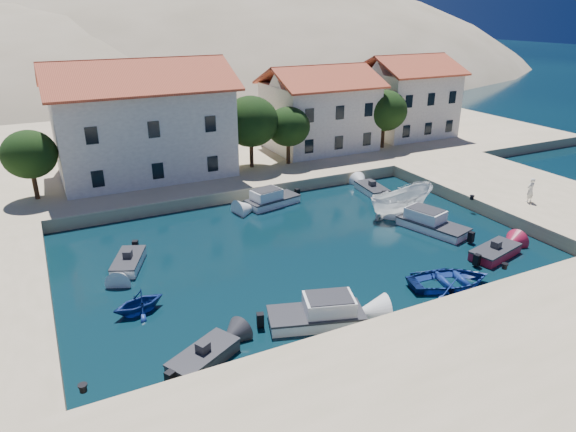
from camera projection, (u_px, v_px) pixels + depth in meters
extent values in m
plane|color=black|center=(397.00, 328.00, 25.18)|extent=(400.00, 400.00, 0.00)
cube|color=tan|center=(493.00, 397.00, 20.02)|extent=(52.00, 12.00, 1.00)
cube|color=tan|center=(524.00, 194.00, 41.75)|extent=(11.00, 20.00, 1.00)
cube|color=tan|center=(201.00, 144.00, 57.33)|extent=(80.00, 36.00, 1.00)
ellipsoid|color=gray|center=(63.00, 167.00, 119.81)|extent=(198.00, 126.00, 72.00)
ellipsoid|color=gray|center=(219.00, 147.00, 156.85)|extent=(220.00, 176.00, 99.00)
cube|color=beige|center=(143.00, 131.00, 44.13)|extent=(14.00, 9.00, 7.50)
pyramid|color=#A83826|center=(137.00, 73.00, 42.31)|extent=(14.70, 9.45, 2.20)
cube|color=beige|center=(319.00, 116.00, 52.58)|extent=(10.00, 8.00, 6.50)
pyramid|color=#A83826|center=(320.00, 75.00, 51.02)|extent=(10.50, 8.40, 1.80)
cube|color=beige|center=(406.00, 103.00, 58.27)|extent=(9.00, 8.00, 7.00)
pyramid|color=#A83826|center=(410.00, 63.00, 56.62)|extent=(9.45, 8.40, 1.80)
cylinder|color=#382314|center=(35.00, 183.00, 38.87)|extent=(0.36, 0.36, 2.50)
ellipsoid|color=black|center=(29.00, 154.00, 38.03)|extent=(4.00, 4.00, 3.60)
cylinder|color=#382314|center=(251.00, 151.00, 46.62)|extent=(0.36, 0.36, 3.00)
ellipsoid|color=black|center=(251.00, 121.00, 45.61)|extent=(5.00, 5.00, 4.50)
cylinder|color=#382314|center=(288.00, 151.00, 47.75)|extent=(0.36, 0.36, 2.50)
ellipsoid|color=black|center=(288.00, 127.00, 46.90)|extent=(4.00, 4.00, 3.60)
cylinder|color=#382314|center=(383.00, 134.00, 53.28)|extent=(0.36, 0.36, 2.75)
ellipsoid|color=black|center=(385.00, 111.00, 52.35)|extent=(4.60, 4.60, 4.14)
cylinder|color=black|center=(83.00, 388.00, 19.51)|extent=(0.36, 0.36, 0.30)
cylinder|color=black|center=(505.00, 266.00, 28.72)|extent=(0.36, 0.36, 0.30)
cylinder|color=black|center=(472.00, 198.00, 39.11)|extent=(0.36, 0.36, 0.30)
cube|color=#2D2D31|center=(204.00, 358.00, 22.62)|extent=(3.57, 2.85, 0.90)
cube|color=#2D2D31|center=(203.00, 352.00, 22.50)|extent=(3.65, 2.92, 0.10)
cube|color=#2D2D31|center=(203.00, 348.00, 22.41)|extent=(0.68, 0.68, 0.50)
cube|color=white|center=(316.00, 318.00, 25.51)|extent=(5.01, 3.28, 0.90)
cube|color=#2D2D31|center=(316.00, 313.00, 25.39)|extent=(5.12, 3.35, 0.10)
cube|color=white|center=(316.00, 306.00, 25.25)|extent=(2.84, 2.34, 0.90)
imported|color=navy|center=(449.00, 285.00, 29.02)|extent=(5.48, 4.47, 1.00)
cube|color=maroon|center=(495.00, 253.00, 32.34)|extent=(3.84, 2.39, 0.90)
cube|color=#2D2D31|center=(496.00, 248.00, 32.22)|extent=(3.93, 2.44, 0.10)
cube|color=#2D2D31|center=(496.00, 245.00, 32.14)|extent=(0.60, 0.60, 0.50)
cube|color=white|center=(433.00, 227.00, 36.12)|extent=(3.26, 5.20, 0.90)
cube|color=#2D2D31|center=(433.00, 223.00, 36.00)|extent=(3.33, 5.32, 0.10)
cube|color=white|center=(434.00, 218.00, 35.86)|extent=(2.33, 2.93, 0.90)
imported|color=white|center=(400.00, 214.00, 39.06)|extent=(6.05, 2.79, 2.26)
cube|color=white|center=(372.00, 190.00, 43.53)|extent=(1.99, 3.61, 0.90)
cube|color=#2D2D31|center=(372.00, 186.00, 43.41)|extent=(2.03, 3.69, 0.10)
cube|color=#2D2D31|center=(372.00, 184.00, 43.33)|extent=(0.55, 0.55, 0.50)
imported|color=navy|center=(140.00, 312.00, 26.52)|extent=(3.13, 2.86, 1.41)
cube|color=white|center=(129.00, 263.00, 31.08)|extent=(2.64, 3.60, 0.90)
cube|color=#2D2D31|center=(128.00, 258.00, 30.95)|extent=(2.70, 3.68, 0.10)
cube|color=#2D2D31|center=(128.00, 255.00, 30.87)|extent=(0.66, 0.66, 0.50)
cube|color=white|center=(273.00, 202.00, 40.81)|extent=(4.51, 2.63, 0.90)
cube|color=#2D2D31|center=(273.00, 198.00, 40.69)|extent=(4.62, 2.69, 0.10)
cube|color=white|center=(273.00, 194.00, 40.55)|extent=(2.51, 1.95, 0.90)
imported|color=white|center=(530.00, 190.00, 38.35)|extent=(0.71, 0.48, 1.87)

